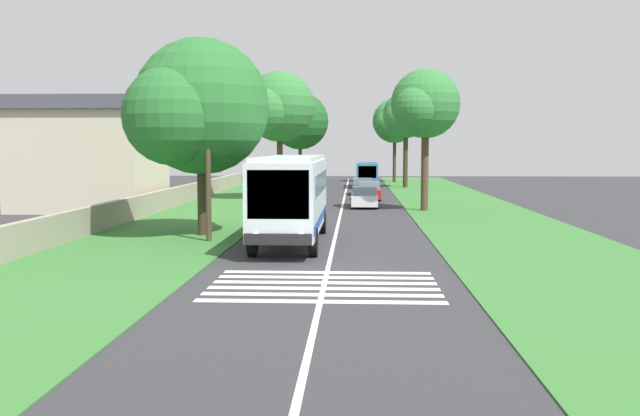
% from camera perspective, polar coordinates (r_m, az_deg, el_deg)
% --- Properties ---
extents(ground, '(160.00, 160.00, 0.00)m').
position_cam_1_polar(ground, '(23.25, 0.48, -5.39)').
color(ground, '#333335').
extents(grass_verge_left, '(120.00, 8.00, 0.04)m').
position_cam_1_polar(grass_verge_left, '(39.17, -10.67, -1.27)').
color(grass_verge_left, '#387533').
rests_on(grass_verge_left, ground).
extents(grass_verge_right, '(120.00, 8.00, 0.04)m').
position_cam_1_polar(grass_verge_right, '(38.77, 13.62, -1.38)').
color(grass_verge_right, '#387533').
rests_on(grass_verge_right, ground).
extents(centre_line, '(110.00, 0.16, 0.01)m').
position_cam_1_polar(centre_line, '(38.10, 1.41, -1.38)').
color(centre_line, silver).
rests_on(centre_line, ground).
extents(coach_bus, '(11.16, 2.62, 3.73)m').
position_cam_1_polar(coach_bus, '(31.04, -2.23, 1.17)').
color(coach_bus, silver).
rests_on(coach_bus, ground).
extents(zebra_crossing, '(4.95, 6.80, 0.01)m').
position_cam_1_polar(zebra_crossing, '(21.71, 0.31, -6.11)').
color(zebra_crossing, silver).
rests_on(zebra_crossing, ground).
extents(trailing_car_0, '(4.30, 1.78, 1.43)m').
position_cam_1_polar(trailing_car_0, '(49.59, 3.50, 0.82)').
color(trailing_car_0, silver).
rests_on(trailing_car_0, ground).
extents(trailing_car_1, '(4.30, 1.78, 1.43)m').
position_cam_1_polar(trailing_car_1, '(56.61, 3.88, 1.32)').
color(trailing_car_1, '#B21E1E').
rests_on(trailing_car_1, ground).
extents(trailing_car_2, '(4.30, 1.78, 1.43)m').
position_cam_1_polar(trailing_car_2, '(62.85, 3.38, 1.67)').
color(trailing_car_2, black).
rests_on(trailing_car_2, ground).
extents(trailing_minibus_0, '(6.00, 2.14, 2.53)m').
position_cam_1_polar(trailing_minibus_0, '(73.49, 3.70, 2.81)').
color(trailing_minibus_0, teal).
rests_on(trailing_minibus_0, ground).
extents(roadside_tree_left_0, '(7.96, 6.29, 9.07)m').
position_cam_1_polar(roadside_tree_left_0, '(34.15, -9.59, 7.53)').
color(roadside_tree_left_0, '#3D2D1E').
rests_on(roadside_tree_left_0, grass_verge_left).
extents(roadside_tree_left_1, '(8.51, 6.79, 10.51)m').
position_cam_1_polar(roadside_tree_left_1, '(86.57, -1.72, 6.70)').
color(roadside_tree_left_1, '#4C3826').
rests_on(roadside_tree_left_1, grass_verge_left).
extents(roadside_tree_left_2, '(6.93, 5.49, 9.94)m').
position_cam_1_polar(roadside_tree_left_2, '(56.93, -3.35, 7.77)').
color(roadside_tree_left_2, '#4C3826').
rests_on(roadside_tree_left_2, grass_verge_left).
extents(roadside_tree_right_0, '(5.84, 5.13, 9.66)m').
position_cam_1_polar(roadside_tree_right_0, '(84.93, 5.82, 6.75)').
color(roadside_tree_right_0, '#3D2D1E').
rests_on(roadside_tree_right_0, grass_verge_right).
extents(roadside_tree_right_1, '(5.25, 4.42, 9.05)m').
position_cam_1_polar(roadside_tree_right_1, '(47.12, 8.16, 7.95)').
color(roadside_tree_right_1, '#4C3826').
rests_on(roadside_tree_right_1, grass_verge_right).
extents(roadside_tree_right_2, '(5.71, 4.64, 9.60)m').
position_cam_1_polar(roadside_tree_right_2, '(73.89, 6.68, 7.15)').
color(roadside_tree_right_2, '#3D2D1E').
rests_on(roadside_tree_right_2, grass_verge_right).
extents(utility_pole, '(0.24, 1.40, 7.56)m').
position_cam_1_polar(utility_pole, '(31.65, -8.82, 4.48)').
color(utility_pole, '#473828').
rests_on(utility_pole, grass_verge_left).
extents(roadside_wall, '(70.00, 0.40, 1.29)m').
position_cam_1_polar(roadside_wall, '(44.79, -13.43, 0.30)').
color(roadside_wall, '#9E937F').
rests_on(roadside_wall, grass_verge_left).
extents(roadside_building, '(8.67, 9.00, 7.28)m').
position_cam_1_polar(roadside_building, '(50.16, -17.61, 4.11)').
color(roadside_building, beige).
rests_on(roadside_building, ground).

